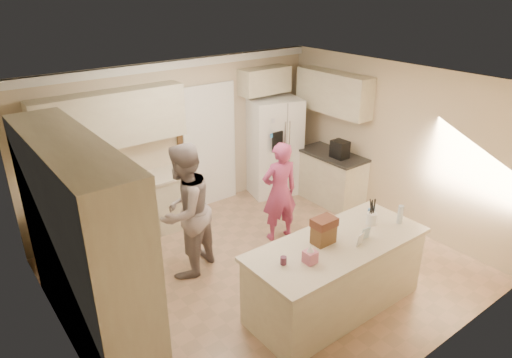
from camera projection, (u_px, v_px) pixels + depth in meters
floor at (265, 271)px, 6.39m from camera, size 5.20×4.60×0.02m
ceiling at (267, 85)px, 5.33m from camera, size 5.20×4.60×0.02m
wall_back at (179, 140)px, 7.54m from camera, size 5.20×0.02×2.60m
wall_front at (423, 270)px, 4.19m from camera, size 5.20×0.02×2.60m
wall_left at (56, 255)px, 4.41m from camera, size 0.02×4.60×2.60m
wall_right at (393, 145)px, 7.31m from camera, size 0.02×4.60×2.60m
crown_back at (175, 65)px, 7.01m from camera, size 5.20×0.08×0.12m
pantry_bank at (83, 246)px, 4.78m from camera, size 0.60×2.60×2.35m
back_base_cab at (127, 213)px, 7.02m from camera, size 2.20×0.60×0.88m
back_countertop at (123, 186)px, 6.83m from camera, size 2.24×0.63×0.04m
back_upper_cab at (112, 119)px, 6.52m from camera, size 2.20×0.35×0.80m
doorway_opening at (209, 148)px, 7.93m from camera, size 0.90×0.06×2.10m
doorway_casing at (210, 148)px, 7.90m from camera, size 1.02×0.03×2.22m
wall_frame_upper at (181, 126)px, 7.42m from camera, size 0.15×0.02×0.20m
wall_frame_lower at (182, 141)px, 7.53m from camera, size 0.15×0.02×0.20m
refrigerator at (274, 147)px, 8.41m from camera, size 1.05×0.90×1.80m
fridge_seam at (286, 152)px, 8.15m from camera, size 0.02×0.02×1.78m
fridge_dispenser at (277, 141)px, 7.92m from camera, size 0.22×0.03×0.35m
fridge_handle_l at (285, 145)px, 8.05m from camera, size 0.02×0.02×0.85m
fridge_handle_r at (289, 144)px, 8.10m from camera, size 0.02×0.02×0.85m
over_fridge_cab at (265, 81)px, 8.00m from camera, size 0.95×0.35×0.45m
right_base_cab at (331, 178)px, 8.22m from camera, size 0.60×1.20×0.88m
right_countertop at (332, 155)px, 8.02m from camera, size 0.63×1.24×0.04m
right_upper_cab at (333, 93)px, 7.82m from camera, size 0.35×1.50×0.70m
coffee_maker at (340, 149)px, 7.79m from camera, size 0.22×0.28×0.30m
island_base at (335, 276)px, 5.52m from camera, size 2.20×0.90×0.88m
island_top at (338, 244)px, 5.34m from camera, size 2.28×0.96×0.05m
utensil_crock at (372, 218)px, 5.69m from camera, size 0.13×0.13×0.15m
tissue_box at (310, 257)px, 4.92m from camera, size 0.13×0.13×0.14m
tissue_plume at (311, 248)px, 4.88m from camera, size 0.08×0.08×0.08m
dollhouse_body at (323, 234)px, 5.27m from camera, size 0.26×0.18×0.22m
dollhouse_roof at (324, 222)px, 5.21m from camera, size 0.28×0.20×0.10m
jam_jar at (283, 261)px, 4.90m from camera, size 0.07×0.07×0.09m
greeting_card_a at (360, 239)px, 5.23m from camera, size 0.12×0.06×0.16m
greeting_card_b at (366, 233)px, 5.35m from camera, size 0.12×0.05×0.16m
water_bottle at (400, 214)px, 5.70m from camera, size 0.07×0.07×0.24m
shaker_salt at (370, 212)px, 5.93m from camera, size 0.05×0.05×0.09m
shaker_pepper at (373, 210)px, 5.96m from camera, size 0.05×0.05×0.09m
teen_boy at (185, 211)px, 6.02m from camera, size 1.13×1.04×1.86m
teen_girl at (280, 192)px, 6.89m from camera, size 0.65×0.50×1.58m
fridge_magnets at (287, 152)px, 8.14m from camera, size 0.76×0.02×1.44m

